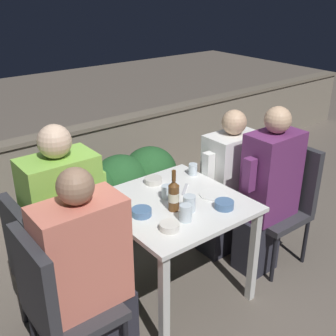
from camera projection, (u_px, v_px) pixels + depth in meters
name	position (u px, v px, depth m)	size (l,w,h in m)	color
ground_plane	(174.00, 291.00, 3.08)	(16.00, 16.00, 0.00)	#665B51
parapet_wall	(65.00, 167.00, 4.16)	(9.00, 0.18, 0.76)	gray
dining_table	(174.00, 215.00, 2.82)	(0.87, 0.88, 0.75)	white
planter_hedge	(121.00, 191.00, 3.64)	(1.13, 0.47, 0.74)	brown
chair_left_near	(55.00, 299.00, 2.20)	(0.45, 0.45, 0.95)	#333338
person_coral_top	(89.00, 273.00, 2.29)	(0.52, 0.26, 1.26)	#282833
chair_left_far	(40.00, 262.00, 2.49)	(0.45, 0.45, 0.95)	#333338
person_green_blouse	(70.00, 231.00, 2.55)	(0.50, 0.26, 1.37)	#282833
chair_right_near	(284.00, 195.00, 3.26)	(0.45, 0.45, 0.95)	#333338
person_purple_stripe	(267.00, 192.00, 3.11)	(0.49, 0.26, 1.29)	#282833
chair_right_far	(245.00, 181.00, 3.49)	(0.45, 0.45, 0.95)	#333338
person_white_polo	(227.00, 183.00, 3.35)	(0.50, 0.26, 1.20)	#282833
beer_bottle	(174.00, 195.00, 2.63)	(0.07, 0.07, 0.28)	brown
plate_0	(213.00, 195.00, 2.86)	(0.18, 0.18, 0.01)	white
bowl_0	(141.00, 212.00, 2.61)	(0.13, 0.13, 0.04)	#4C709E
bowl_1	(153.00, 180.00, 3.02)	(0.13, 0.13, 0.04)	beige
bowl_2	(224.00, 204.00, 2.69)	(0.12, 0.12, 0.05)	#4C709E
bowl_3	(169.00, 226.00, 2.46)	(0.12, 0.12, 0.04)	silver
glass_cup_0	(168.00, 192.00, 2.81)	(0.08, 0.08, 0.09)	silver
glass_cup_1	(186.00, 213.00, 2.54)	(0.08, 0.08, 0.11)	silver
glass_cup_2	(189.00, 204.00, 2.64)	(0.08, 0.08, 0.10)	silver
glass_cup_3	(193.00, 169.00, 3.14)	(0.07, 0.07, 0.09)	silver
fork_0	(185.00, 189.00, 2.93)	(0.14, 0.13, 0.01)	silver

